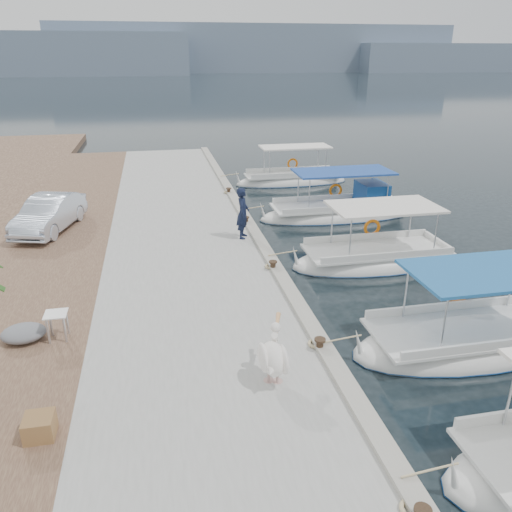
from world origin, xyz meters
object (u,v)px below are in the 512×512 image
Objects in this scene: fishing_caique_c at (375,260)px; fisherman at (243,213)px; fishing_caique_d at (339,213)px; parked_car at (49,214)px; fishing_caique_e at (292,181)px; pelican at (273,356)px; fishing_caique_b at (468,343)px.

fisherman reaches higher than fishing_caique_c.
fishing_caique_d is 1.76× the size of parked_car.
fishing_caique_e is 3.38× the size of fisherman.
fishing_caique_c is at bearing 51.28° from pelican.
fisherman is (-5.25, -3.28, 1.32)m from fishing_caique_d.
pelican is (-5.59, -1.07, 1.02)m from fishing_caique_b.
parked_car is at bearing -176.29° from fishing_caique_d.
fisherman is at bearing 119.04° from fishing_caique_b.
fishing_caique_e is 14.61m from parked_car.
fishing_caique_b is 4.01× the size of pelican.
fisherman is at bearing -115.22° from fishing_caique_e.
fishing_caique_d is (0.67, 5.70, 0.06)m from fishing_caique_c.
fisherman is at bearing 152.13° from fishing_caique_c.
fishing_caique_b is at bearing -90.50° from fishing_caique_e.
fishing_caique_b is 5.87m from fishing_caique_c.
pelican is 13.55m from parked_car.
fishing_caique_c reaches higher than parked_car.
fishing_caique_c is at bearing -6.38° from parked_car.
fisherman reaches higher than pelican.
parked_car reaches higher than pelican.
parked_car is at bearing 138.67° from fishing_caique_b.
fishing_caique_c is at bearing 90.23° from fishing_caique_b.
parked_car is at bearing -148.19° from fishing_caique_e.
pelican is 0.38× the size of parked_car.
fishing_caique_e is (0.16, 18.42, 0.00)m from fishing_caique_b.
parked_car is (-12.86, -0.83, 1.02)m from fishing_caique_d.
pelican is 0.80× the size of fisherman.
fisherman is (-4.58, 2.42, 1.38)m from fishing_caique_c.
fisherman is (-4.77, -10.12, 1.38)m from fishing_caique_e.
fishing_caique_c is 1.50× the size of parked_car.
fishing_caique_c is 3.20× the size of fisherman.
fishing_caique_b reaches higher than pelican.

